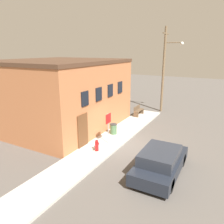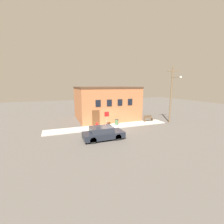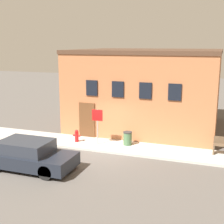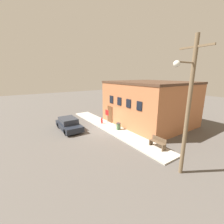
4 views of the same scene
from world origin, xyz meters
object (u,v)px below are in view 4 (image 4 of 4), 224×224
at_px(stop_sign, 107,115).
at_px(fire_hydrant, 102,121).
at_px(trash_bin, 118,126).
at_px(parked_car, 69,124).
at_px(utility_pole, 188,105).
at_px(bench, 158,143).

bearing_deg(stop_sign, fire_hydrant, 177.67).
height_order(trash_bin, parked_car, parked_car).
xyz_separation_m(fire_hydrant, parked_car, (-0.46, -4.00, 0.16)).
bearing_deg(utility_pole, stop_sign, 175.46).
xyz_separation_m(stop_sign, trash_bin, (1.60, 0.48, -0.99)).
relative_size(stop_sign, trash_bin, 2.62).
distance_m(bench, parked_car, 9.75).
xyz_separation_m(bench, parked_car, (-8.59, -4.61, 0.08)).
bearing_deg(trash_bin, parked_car, -127.26).
height_order(stop_sign, parked_car, stop_sign).
bearing_deg(stop_sign, parked_car, -114.18).
bearing_deg(stop_sign, trash_bin, 16.78).
bearing_deg(fire_hydrant, trash_bin, 8.37).
bearing_deg(trash_bin, stop_sign, -163.22).
distance_m(fire_hydrant, bench, 8.15).
relative_size(stop_sign, bench, 1.41).
height_order(utility_pole, parked_car, utility_pole).
bearing_deg(bench, stop_sign, -174.44).
distance_m(stop_sign, parked_car, 4.41).
xyz_separation_m(fire_hydrant, bench, (8.13, 0.61, 0.09)).
distance_m(bench, utility_pole, 5.00).
bearing_deg(trash_bin, bench, 1.99).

